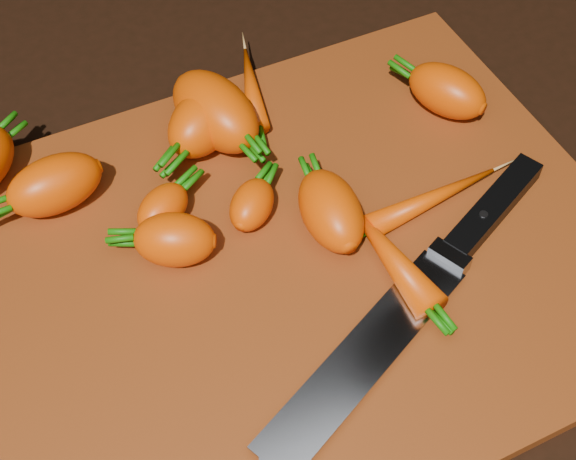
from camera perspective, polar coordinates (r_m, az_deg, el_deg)
name	(u,v)px	position (r m, az deg, el deg)	size (l,w,h in m)	color
ground	(294,267)	(0.62, 0.40, -2.63)	(2.00, 2.00, 0.01)	black
cutting_board	(294,259)	(0.61, 0.41, -2.05)	(0.50, 0.40, 0.01)	#843710
carrot_1	(175,240)	(0.59, -8.07, -0.69)	(0.06, 0.04, 0.04)	#EC4901
carrot_2	(215,111)	(0.67, -5.19, 8.41)	(0.09, 0.05, 0.05)	#EC4901
carrot_3	(331,211)	(0.60, 3.07, 1.38)	(0.08, 0.04, 0.04)	#EC4901
carrot_4	(204,120)	(0.66, -5.98, 7.77)	(0.08, 0.05, 0.05)	#EC4901
carrot_5	(163,208)	(0.62, -8.89, 1.54)	(0.05, 0.03, 0.03)	#EC4901
carrot_6	(447,91)	(0.70, 11.25, 9.68)	(0.07, 0.04, 0.04)	#EC4901
carrot_7	(251,87)	(0.71, -2.63, 10.11)	(0.10, 0.02, 0.02)	#EC4901
carrot_8	(433,198)	(0.63, 10.27, 2.25)	(0.12, 0.02, 0.02)	#EC4901
carrot_9	(390,256)	(0.59, 7.29, -1.83)	(0.10, 0.03, 0.03)	#EC4901
carrot_10	(252,205)	(0.61, -2.59, 1.81)	(0.05, 0.03, 0.03)	#EC4901
carrot_11	(55,185)	(0.64, -16.27, 3.11)	(0.08, 0.04, 0.04)	#EC4901
knife	(381,336)	(0.56, 6.64, -7.51)	(0.31, 0.16, 0.02)	gray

